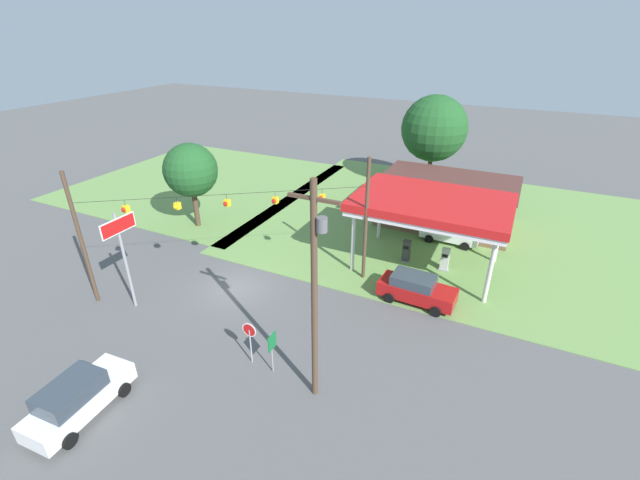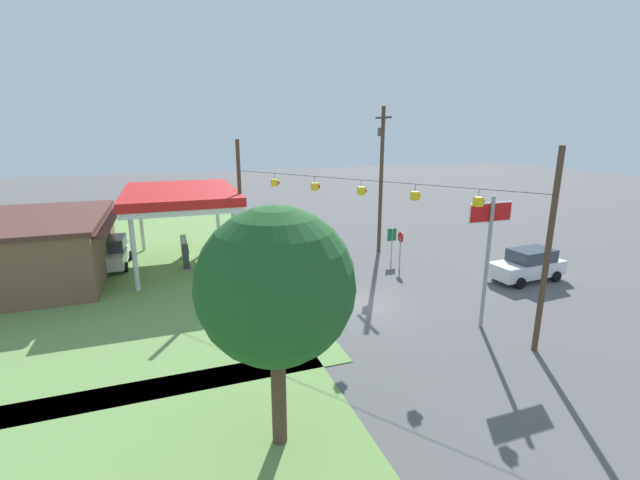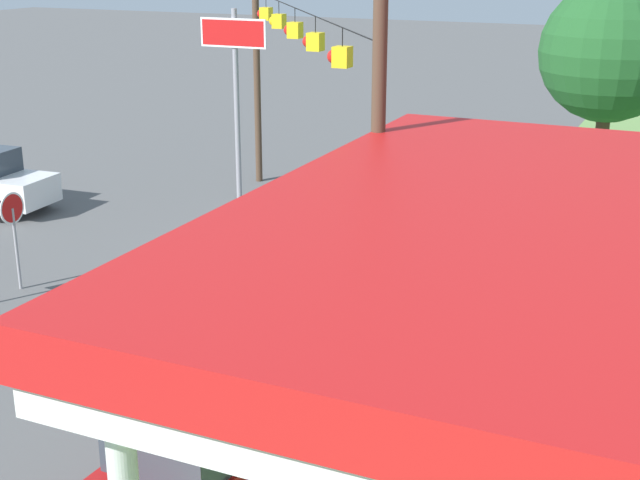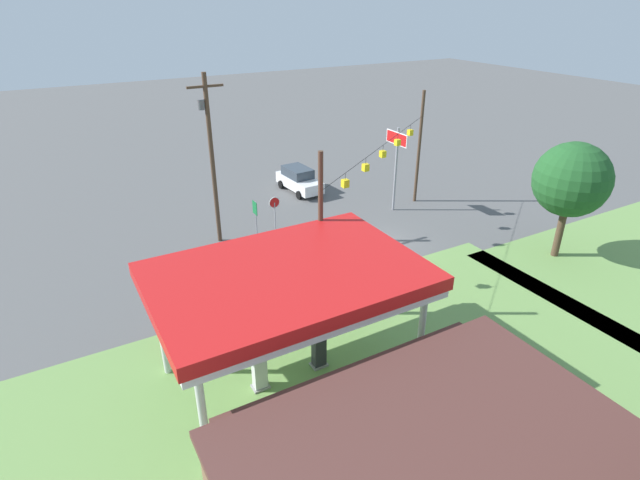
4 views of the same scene
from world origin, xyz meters
name	(u,v)px [view 1 (image 1 of 4)]	position (x,y,z in m)	size (l,w,h in m)	color
ground_plane	(236,288)	(0.00, 0.00, 0.00)	(160.00, 160.00, 0.00)	#565656
grass_verge_station_corner	(470,227)	(12.58, 16.74, 0.02)	(36.00, 28.00, 0.04)	#6B934C
grass_verge_opposite_corner	(204,182)	(-16.00, 16.00, 0.02)	(24.00, 24.00, 0.04)	#6B934C
gas_station_canopy	(432,205)	(10.58, 8.47, 4.77)	(10.43, 7.14, 5.27)	silver
gas_station_store	(446,201)	(10.30, 16.72, 2.01)	(11.22, 7.72, 4.00)	brown
fuel_pump_near	(406,252)	(9.19, 8.47, 0.83)	(0.71, 0.56, 1.74)	gray
fuel_pump_far	(445,260)	(11.98, 8.47, 0.83)	(0.71, 0.56, 1.74)	gray
car_at_pumps_front	(416,289)	(11.13, 3.78, 0.95)	(4.86, 2.28, 1.83)	#AD1414
car_at_pumps_rear	(452,230)	(11.54, 13.17, 1.02)	(4.59, 2.22, 2.03)	white
car_on_crossroad	(78,398)	(-0.15, -11.51, 1.01)	(2.33, 4.93, 1.99)	white
stop_sign_roadside	(250,334)	(4.88, -5.34, 1.81)	(0.80, 0.08, 2.50)	#99999E
stop_sign_overhead	(122,242)	(-4.47, -4.35, 4.48)	(0.22, 2.35, 6.31)	gray
route_sign	(272,345)	(6.27, -5.45, 1.71)	(0.10, 0.70, 2.40)	gray
utility_pole_main	(315,288)	(8.81, -5.76, 6.00)	(2.20, 0.44, 10.78)	#4C3828
signal_span_gantry	(229,224)	(0.00, -0.01, 4.76)	(14.52, 10.24, 8.59)	#4C3828
tree_behind_station	(434,129)	(6.92, 24.84, 6.33)	(6.57, 6.57, 9.63)	#4C3828
tree_west_verge	(191,170)	(-8.84, 6.67, 5.00)	(4.43, 4.43, 7.24)	#4C3828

